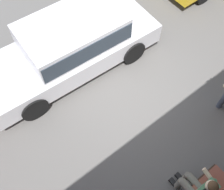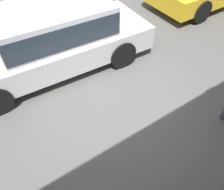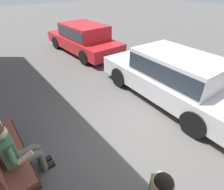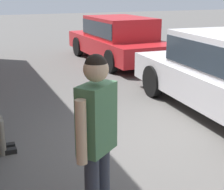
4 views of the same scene
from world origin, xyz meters
TOP-DOWN VIEW (x-y plane):
  - ground_plane at (0.00, 0.00)m, footprint 60.00×60.00m
  - parked_car_far at (5.89, -1.77)m, footprint 4.63×1.97m
  - pedestrian_standing at (-1.58, 1.69)m, footprint 0.38×0.45m

SIDE VIEW (x-z plane):
  - ground_plane at x=0.00m, z-range 0.00..0.00m
  - parked_car_far at x=5.89m, z-range 0.07..1.49m
  - pedestrian_standing at x=-1.58m, z-range 0.16..1.89m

